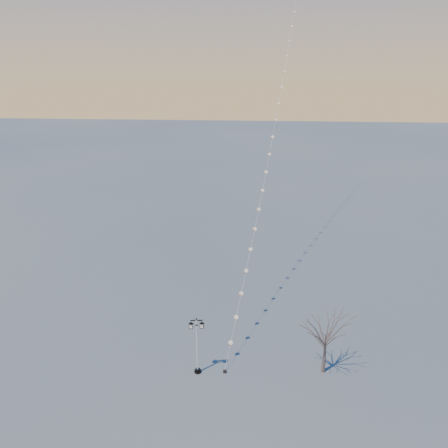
# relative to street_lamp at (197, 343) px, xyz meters

# --- Properties ---
(ground) EXTENTS (300.00, 300.00, 0.00)m
(ground) POSITION_rel_street_lamp_xyz_m (2.69, -0.32, -2.39)
(ground) COLOR #585B59
(ground) RESTS_ON ground
(street_lamp) EXTENTS (1.09, 0.48, 4.32)m
(street_lamp) POSITION_rel_street_lamp_xyz_m (0.00, 0.00, 0.00)
(street_lamp) COLOR black
(street_lamp) RESTS_ON ground
(bare_tree) EXTENTS (2.65, 2.65, 4.39)m
(bare_tree) POSITION_rel_street_lamp_xyz_m (8.66, 0.82, 0.66)
(bare_tree) COLOR brown
(bare_tree) RESTS_ON ground
(kite_train) EXTENTS (8.04, 45.07, 38.46)m
(kite_train) POSITION_rel_street_lamp_xyz_m (5.59, 22.36, 16.76)
(kite_train) COLOR black
(kite_train) RESTS_ON ground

